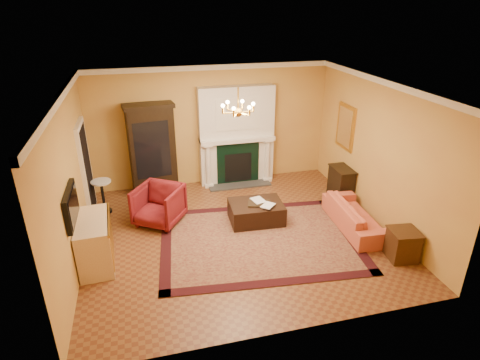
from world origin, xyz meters
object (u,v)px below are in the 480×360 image
object	(u,v)px
coral_sofa	(356,212)
end_table	(403,245)
pedestal_table	(103,194)
commode	(95,242)
china_cabinet	(152,151)
leather_ottoman	(256,212)
wingback_armchair	(159,203)
console_table	(341,184)

from	to	relation	value
coral_sofa	end_table	xyz separation A→B (m)	(0.28, -1.22, -0.09)
pedestal_table	commode	xyz separation A→B (m)	(-0.03, -1.97, -0.00)
china_cabinet	pedestal_table	bearing A→B (deg)	-152.61
pedestal_table	coral_sofa	world-z (taller)	pedestal_table
end_table	leather_ottoman	bearing A→B (deg)	138.33
end_table	leather_ottoman	world-z (taller)	end_table
wingback_armchair	pedestal_table	xyz separation A→B (m)	(-1.18, 0.77, -0.01)
wingback_armchair	end_table	world-z (taller)	wingback_armchair
coral_sofa	end_table	bearing A→B (deg)	-163.74
wingback_armchair	commode	world-z (taller)	wingback_armchair
pedestal_table	commode	size ratio (longest dim) A/B	0.64
wingback_armchair	leather_ottoman	bearing A→B (deg)	20.04
wingback_armchair	commode	distance (m)	1.70
end_table	coral_sofa	bearing A→B (deg)	102.84
china_cabinet	pedestal_table	world-z (taller)	china_cabinet
china_cabinet	wingback_armchair	xyz separation A→B (m)	(-0.01, -1.62, -0.60)
china_cabinet	end_table	distance (m)	5.92
china_cabinet	wingback_armchair	size ratio (longest dim) A/B	2.30
end_table	console_table	distance (m)	2.56
commode	leather_ottoman	distance (m)	3.32
console_table	china_cabinet	bearing A→B (deg)	161.32
pedestal_table	end_table	distance (m)	6.30
wingback_armchair	leather_ottoman	xyz separation A→B (m)	(2.02, -0.46, -0.24)
pedestal_table	end_table	world-z (taller)	pedestal_table
commode	coral_sofa	world-z (taller)	commode
end_table	console_table	size ratio (longest dim) A/B	0.75
coral_sofa	commode	bearing A→B (deg)	93.18
coral_sofa	end_table	size ratio (longest dim) A/B	3.39
coral_sofa	console_table	size ratio (longest dim) A/B	2.53
pedestal_table	end_table	xyz separation A→B (m)	(5.42, -3.21, -0.17)
coral_sofa	leather_ottoman	world-z (taller)	coral_sofa
china_cabinet	leather_ottoman	bearing A→B (deg)	-53.88
china_cabinet	end_table	bearing A→B (deg)	-51.74
commode	china_cabinet	bearing A→B (deg)	63.48
end_table	pedestal_table	bearing A→B (deg)	149.34
console_table	leather_ottoman	xyz separation A→B (m)	(-2.28, -0.58, -0.15)
wingback_armchair	china_cabinet	bearing A→B (deg)	122.59
pedestal_table	coral_sofa	size ratio (longest dim) A/B	0.41
wingback_armchair	coral_sofa	distance (m)	4.15
coral_sofa	leather_ottoman	distance (m)	2.09
coral_sofa	console_table	bearing A→B (deg)	-10.82
wingback_armchair	pedestal_table	world-z (taller)	wingback_armchair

